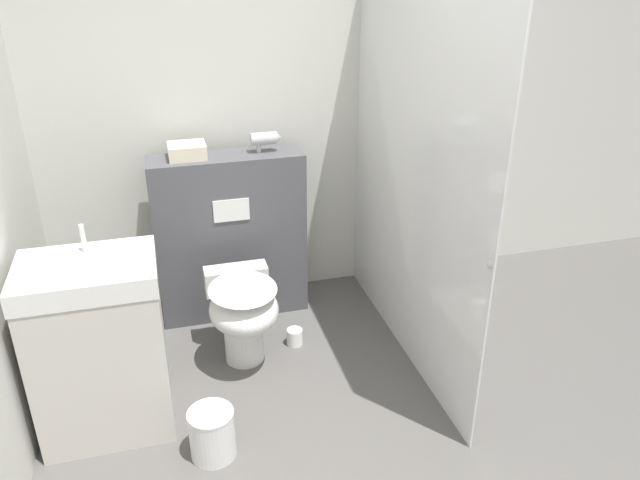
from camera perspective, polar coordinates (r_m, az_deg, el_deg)
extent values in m
cube|color=silver|center=(4.11, -4.00, 11.37)|extent=(8.00, 0.06, 2.50)
cube|color=#4C4C51|center=(4.06, -8.18, 0.33)|extent=(0.95, 0.28, 1.09)
cube|color=white|center=(3.83, -8.10, 2.70)|extent=(0.22, 0.01, 0.14)
cube|color=silver|center=(3.47, 8.33, 4.95)|extent=(0.01, 1.83, 2.10)
sphere|color=#B2B2B7|center=(2.77, 15.40, -2.20)|extent=(0.04, 0.04, 0.04)
cylinder|color=white|center=(3.73, -7.00, -8.39)|extent=(0.23, 0.23, 0.37)
ellipsoid|color=white|center=(3.55, -6.98, -6.31)|extent=(0.39, 0.45, 0.24)
ellipsoid|color=white|center=(3.49, -7.09, -4.46)|extent=(0.38, 0.44, 0.02)
cube|color=white|center=(3.76, -7.67, -3.53)|extent=(0.37, 0.13, 0.15)
cube|color=beige|center=(3.30, -19.37, -10.06)|extent=(0.62, 0.45, 0.83)
cube|color=white|center=(3.06, -20.62, -2.90)|extent=(0.63, 0.46, 0.11)
cylinder|color=silver|center=(3.12, -20.84, 0.15)|extent=(0.02, 0.02, 0.14)
cylinder|color=#B7B7BC|center=(3.87, -5.18, 9.23)|extent=(0.16, 0.08, 0.08)
cone|color=#B7B7BC|center=(3.89, -3.79, 9.35)|extent=(0.03, 0.07, 0.07)
cylinder|color=#B7B7BC|center=(3.88, -5.62, 8.53)|extent=(0.03, 0.03, 0.08)
cube|color=beige|center=(3.84, -12.07, 7.98)|extent=(0.22, 0.19, 0.09)
cylinder|color=white|center=(3.90, -2.33, -8.84)|extent=(0.10, 0.10, 0.10)
cylinder|color=silver|center=(3.18, -9.83, -17.12)|extent=(0.22, 0.22, 0.24)
cylinder|color=silver|center=(3.09, -10.01, -15.37)|extent=(0.22, 0.22, 0.01)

